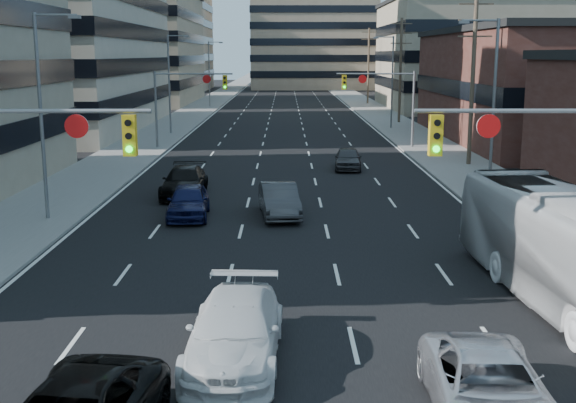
# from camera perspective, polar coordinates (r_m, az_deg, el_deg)

# --- Properties ---
(road_surface) EXTENTS (18.00, 300.00, 0.02)m
(road_surface) POSITION_cam_1_polar(r_m,az_deg,el_deg) (141.46, -0.22, 8.62)
(road_surface) COLOR black
(road_surface) RESTS_ON ground
(sidewalk_left) EXTENTS (5.00, 300.00, 0.15)m
(sidewalk_left) POSITION_cam_1_polar(r_m,az_deg,el_deg) (141.93, -4.92, 8.62)
(sidewalk_left) COLOR slate
(sidewalk_left) RESTS_ON ground
(sidewalk_right) EXTENTS (5.00, 300.00, 0.15)m
(sidewalk_right) POSITION_cam_1_polar(r_m,az_deg,el_deg) (141.91, 4.48, 8.62)
(sidewalk_right) COLOR slate
(sidewalk_right) RESTS_ON ground
(office_left_far) EXTENTS (20.00, 30.00, 16.00)m
(office_left_far) POSITION_cam_1_polar(r_m,az_deg,el_deg) (113.85, -12.66, 11.66)
(office_left_far) COLOR gray
(office_left_far) RESTS_ON ground
(storefront_right_mid) EXTENTS (20.00, 30.00, 9.00)m
(storefront_right_mid) POSITION_cam_1_polar(r_m,az_deg,el_deg) (65.83, 21.36, 8.36)
(storefront_right_mid) COLOR #472119
(storefront_right_mid) RESTS_ON ground
(office_right_far) EXTENTS (22.00, 28.00, 14.00)m
(office_right_far) POSITION_cam_1_polar(r_m,az_deg,el_deg) (102.35, 14.18, 11.07)
(office_right_far) COLOR gray
(office_right_far) RESTS_ON ground
(bg_block_left) EXTENTS (24.00, 24.00, 20.00)m
(bg_block_left) POSITION_cam_1_polar(r_m,az_deg,el_deg) (153.88, -10.96, 12.38)
(bg_block_left) COLOR #ADA089
(bg_block_left) RESTS_ON ground
(bg_block_right) EXTENTS (22.00, 22.00, 12.00)m
(bg_block_right) POSITION_cam_1_polar(r_m,az_deg,el_deg) (144.84, 12.78, 10.78)
(bg_block_right) COLOR gray
(bg_block_right) RESTS_ON ground
(signal_near_left) EXTENTS (6.59, 0.33, 6.00)m
(signal_near_left) POSITION_cam_1_polar(r_m,az_deg,el_deg) (20.89, -21.33, 2.64)
(signal_near_left) COLOR slate
(signal_near_left) RESTS_ON ground
(signal_near_right) EXTENTS (6.59, 0.33, 6.00)m
(signal_near_right) POSITION_cam_1_polar(r_m,az_deg,el_deg) (20.84, 20.57, 2.67)
(signal_near_right) COLOR slate
(signal_near_right) RESTS_ON ground
(signal_far_left) EXTENTS (6.09, 0.33, 6.00)m
(signal_far_left) POSITION_cam_1_polar(r_m,az_deg,el_deg) (56.88, -8.12, 8.45)
(signal_far_left) COLOR slate
(signal_far_left) RESTS_ON ground
(signal_far_right) EXTENTS (6.09, 0.33, 6.00)m
(signal_far_right) POSITION_cam_1_polar(r_m,az_deg,el_deg) (56.85, 7.58, 8.46)
(signal_far_right) COLOR slate
(signal_far_right) RESTS_ON ground
(utility_pole_block) EXTENTS (2.20, 0.28, 11.00)m
(utility_pole_block) POSITION_cam_1_polar(r_m,az_deg,el_deg) (48.82, 14.39, 9.45)
(utility_pole_block) COLOR #4C3D2D
(utility_pole_block) RESTS_ON ground
(utility_pole_midblock) EXTENTS (2.20, 0.28, 11.00)m
(utility_pole_midblock) POSITION_cam_1_polar(r_m,az_deg,el_deg) (78.23, 8.87, 10.33)
(utility_pole_midblock) COLOR #4C3D2D
(utility_pole_midblock) RESTS_ON ground
(utility_pole_distant) EXTENTS (2.20, 0.28, 11.00)m
(utility_pole_distant) POSITION_cam_1_polar(r_m,az_deg,el_deg) (107.96, 6.37, 10.70)
(utility_pole_distant) COLOR #4C3D2D
(utility_pole_distant) RESTS_ON ground
(streetlight_left_near) EXTENTS (2.03, 0.22, 9.00)m
(streetlight_left_near) POSITION_cam_1_polar(r_m,az_deg,el_deg) (33.03, -18.71, 7.09)
(streetlight_left_near) COLOR slate
(streetlight_left_near) RESTS_ON ground
(streetlight_left_mid) EXTENTS (2.03, 0.22, 9.00)m
(streetlight_left_mid) POSITION_cam_1_polar(r_m,az_deg,el_deg) (67.12, -9.24, 9.52)
(streetlight_left_mid) COLOR slate
(streetlight_left_mid) RESTS_ON ground
(streetlight_left_far) EXTENTS (2.03, 0.22, 9.00)m
(streetlight_left_far) POSITION_cam_1_polar(r_m,az_deg,el_deg) (101.83, -6.16, 10.25)
(streetlight_left_far) COLOR slate
(streetlight_left_far) RESTS_ON ground
(streetlight_right_near) EXTENTS (2.03, 0.22, 9.00)m
(streetlight_right_near) POSITION_cam_1_polar(r_m,az_deg,el_deg) (37.76, 15.73, 7.75)
(streetlight_right_near) COLOR slate
(streetlight_right_near) RESTS_ON ground
(streetlight_right_far) EXTENTS (2.03, 0.22, 9.00)m
(streetlight_right_far) POSITION_cam_1_polar(r_m,az_deg,el_deg) (72.04, 8.12, 9.68)
(streetlight_right_far) COLOR slate
(streetlight_right_far) RESTS_ON ground
(white_van) EXTENTS (2.37, 5.43, 1.55)m
(white_van) POSITION_cam_1_polar(r_m,az_deg,el_deg) (17.60, -4.21, -10.16)
(white_van) COLOR silver
(white_van) RESTS_ON ground
(silver_suv) EXTENTS (2.56, 5.13, 1.40)m
(silver_suv) POSITION_cam_1_polar(r_m,az_deg,el_deg) (15.49, 15.59, -14.05)
(silver_suv) COLOR silver
(silver_suv) RESTS_ON ground
(transit_bus) EXTENTS (3.66, 12.31, 3.38)m
(transit_bus) POSITION_cam_1_polar(r_m,az_deg,el_deg) (22.51, 21.57, -3.65)
(transit_bus) COLOR silver
(transit_bus) RESTS_ON ground
(sedan_blue) EXTENTS (2.03, 4.53, 1.51)m
(sedan_blue) POSITION_cam_1_polar(r_m,az_deg,el_deg) (32.92, -7.88, 0.02)
(sedan_blue) COLOR #0E1239
(sedan_blue) RESTS_ON ground
(sedan_grey_center) EXTENTS (2.10, 4.73, 1.51)m
(sedan_grey_center) POSITION_cam_1_polar(r_m,az_deg,el_deg) (32.85, -0.70, 0.10)
(sedan_grey_center) COLOR #373739
(sedan_grey_center) RESTS_ON ground
(sedan_black_far) EXTENTS (2.17, 5.25, 1.52)m
(sedan_black_far) POSITION_cam_1_polar(r_m,az_deg,el_deg) (37.92, -8.19, 1.54)
(sedan_black_far) COLOR black
(sedan_black_far) RESTS_ON ground
(sedan_grey_right) EXTENTS (1.96, 4.25, 1.41)m
(sedan_grey_right) POSITION_cam_1_polar(r_m,az_deg,el_deg) (46.59, 4.76, 3.41)
(sedan_grey_right) COLOR #363639
(sedan_grey_right) RESTS_ON ground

